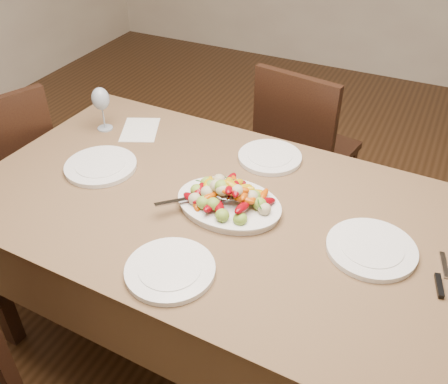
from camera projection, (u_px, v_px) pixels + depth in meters
floor at (207, 296)px, 2.41m from camera, size 6.00×6.00×0.00m
dining_table at (224, 281)px, 1.97m from camera, size 1.88×1.11×0.76m
chair_far at (308, 149)px, 2.59m from camera, size 0.49×0.49×0.95m
chair_left at (4, 177)px, 2.38m from camera, size 0.54×0.54×0.95m
serving_platter at (229, 205)px, 1.73m from camera, size 0.37×0.28×0.02m
roasted_vegetables at (229, 192)px, 1.70m from camera, size 0.31×0.21×0.09m
serving_spoon at (207, 197)px, 1.71m from camera, size 0.25×0.22×0.03m
plate_left at (101, 166)px, 1.93m from camera, size 0.28×0.28×0.02m
plate_right at (371, 249)px, 1.56m from camera, size 0.28×0.28×0.02m
plate_far at (270, 157)px, 1.98m from camera, size 0.25×0.25×0.02m
plate_near at (170, 270)px, 1.49m from camera, size 0.27×0.27×0.02m
wine_glass at (102, 108)px, 2.12m from camera, size 0.08×0.08×0.20m
menu_card at (140, 130)px, 2.18m from camera, size 0.22×0.25×0.00m
table_knife at (441, 276)px, 1.47m from camera, size 0.06×0.20×0.01m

